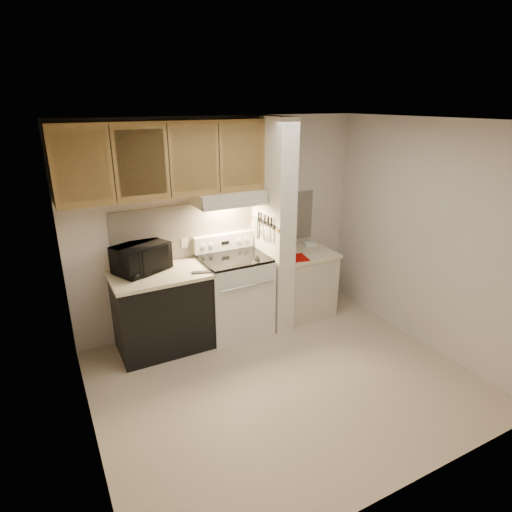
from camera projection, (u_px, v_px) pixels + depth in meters
floor at (284, 380)px, 4.32m from camera, size 3.60×3.60×0.00m
ceiling at (291, 121)px, 3.46m from camera, size 3.60×3.60×0.00m
wall_back at (221, 225)px, 5.14m from camera, size 3.60×2.50×0.02m
wall_left at (76, 306)px, 3.10m from camera, size 0.02×3.00×2.50m
wall_right at (427, 237)px, 4.68m from camera, size 0.02×3.00×2.50m
backsplash at (222, 226)px, 5.13m from camera, size 2.60×0.02×0.63m
range_body at (235, 295)px, 5.12m from camera, size 0.76×0.65×0.92m
oven_window at (246, 303)px, 4.84m from camera, size 0.50×0.01×0.30m
oven_handle at (248, 286)px, 4.74m from camera, size 0.65×0.02×0.02m
cooktop at (234, 258)px, 4.96m from camera, size 0.74×0.64×0.03m
range_backguard at (224, 242)px, 5.16m from camera, size 0.76×0.08×0.20m
range_display at (225, 243)px, 5.12m from camera, size 0.10×0.01×0.04m
range_knob_left_outer at (203, 246)px, 5.00m from camera, size 0.05×0.02×0.05m
range_knob_left_inner at (211, 245)px, 5.04m from camera, size 0.05×0.02×0.05m
range_knob_right_inner at (239, 241)px, 5.20m from camera, size 0.05×0.02×0.05m
range_knob_right_outer at (246, 240)px, 5.24m from camera, size 0.05×0.02×0.05m
dishwasher_front at (163, 313)px, 4.75m from camera, size 1.00×0.63×0.87m
left_countertop at (160, 275)px, 4.60m from camera, size 1.04×0.67×0.04m
spoon_rest at (201, 272)px, 4.60m from camera, size 0.21×0.12×0.01m
teal_jar at (121, 267)px, 4.60m from camera, size 0.11×0.11×0.11m
outlet at (185, 243)px, 4.96m from camera, size 0.08×0.01×0.12m
microwave at (141, 258)px, 4.59m from camera, size 0.66×0.57×0.31m
partition_pillar at (273, 226)px, 5.07m from camera, size 0.22×0.70×2.50m
pillar_trim at (264, 224)px, 5.00m from camera, size 0.01×0.70×0.04m
knife_strip at (266, 223)px, 4.95m from camera, size 0.02×0.42×0.04m
knife_blade_a at (271, 235)px, 4.85m from camera, size 0.01×0.03×0.16m
knife_handle_a at (271, 222)px, 4.81m from camera, size 0.02×0.02×0.10m
knife_blade_b at (268, 234)px, 4.93m from camera, size 0.01×0.04×0.18m
knife_handle_b at (268, 221)px, 4.86m from camera, size 0.02×0.02×0.10m
knife_blade_c at (265, 233)px, 4.99m from camera, size 0.01×0.04×0.20m
knife_handle_c at (265, 219)px, 4.93m from camera, size 0.02×0.02×0.10m
knife_blade_d at (261, 229)px, 5.06m from camera, size 0.01×0.04×0.16m
knife_handle_d at (261, 217)px, 5.01m from camera, size 0.02×0.02×0.10m
knife_blade_e at (258, 228)px, 5.13m from camera, size 0.01×0.04×0.18m
knife_handle_e at (259, 216)px, 5.05m from camera, size 0.02×0.02×0.10m
oven_mitt at (256, 226)px, 5.16m from camera, size 0.03×0.10×0.23m
right_cab_base at (302, 284)px, 5.56m from camera, size 0.70×0.60×0.81m
right_countertop at (304, 254)px, 5.41m from camera, size 0.74×0.64×0.04m
red_folder at (298, 258)px, 5.20m from camera, size 0.25×0.31×0.01m
white_box at (310, 244)px, 5.65m from camera, size 0.17×0.14×0.04m
range_hood at (228, 197)px, 4.83m from camera, size 0.78×0.44×0.15m
hood_lip at (236, 205)px, 4.67m from camera, size 0.78×0.04×0.06m
upper_cabinets at (164, 159)px, 4.40m from camera, size 2.18×0.33×0.77m
cab_door_a at (82, 167)px, 3.91m from camera, size 0.46×0.01×0.63m
cab_gap_a at (113, 165)px, 4.03m from camera, size 0.01×0.01×0.73m
cab_door_b at (142, 163)px, 4.15m from camera, size 0.46×0.01×0.63m
cab_gap_b at (169, 161)px, 4.27m from camera, size 0.01×0.01×0.73m
cab_door_c at (195, 159)px, 4.39m from camera, size 0.46×0.01×0.63m
cab_gap_c at (219, 158)px, 4.51m from camera, size 0.01×0.01×0.73m
cab_door_d at (242, 156)px, 4.63m from camera, size 0.46×0.01×0.63m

